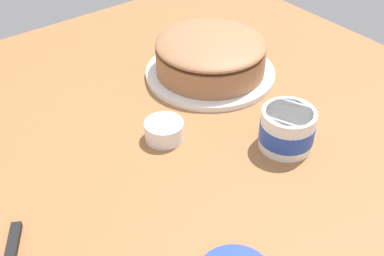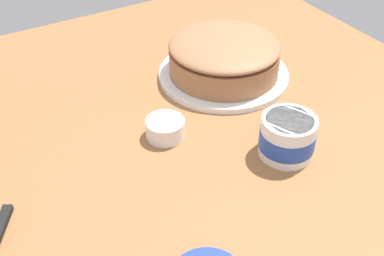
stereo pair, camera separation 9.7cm
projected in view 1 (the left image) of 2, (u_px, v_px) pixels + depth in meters
The scene contains 4 objects.
ground_plane at pixel (179, 190), 0.89m from camera, with size 1.54×1.54×0.00m, color #936038.
frosted_cake at pixel (211, 58), 1.17m from camera, with size 0.32×0.32×0.11m.
frosting_tub at pixel (287, 129), 0.96m from camera, with size 0.11×0.11×0.08m.
sprinkle_bowl_orange at pixel (164, 130), 0.99m from camera, with size 0.08×0.08×0.04m.
Camera 1 is at (-0.51, 0.37, 0.64)m, focal length 45.31 mm.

